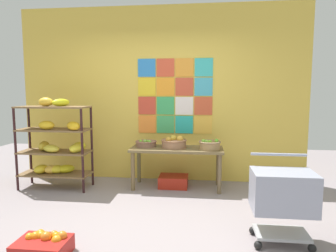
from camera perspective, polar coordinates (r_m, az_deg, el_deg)
ground at (r=3.59m, az=-5.75°, el=-18.13°), size 9.58×9.58×0.00m
back_wall_with_art at (r=5.05m, az=-1.41°, el=6.00°), size 4.79×0.07×2.89m
banana_shelf_unit at (r=4.91m, az=-20.44°, el=-2.78°), size 1.08×0.50×1.41m
display_table at (r=4.66m, az=1.68°, el=-5.22°), size 1.41×0.55×0.63m
fruit_basket_back_right at (r=4.64m, az=1.20°, el=-3.18°), size 0.40×0.40×0.19m
fruit_basket_left at (r=4.53m, az=7.93°, el=-3.53°), size 0.33×0.33×0.16m
fruit_basket_centre at (r=4.75m, az=-4.19°, el=-3.30°), size 0.34×0.34×0.12m
produce_crate_under_table at (r=4.81m, az=1.04°, el=-10.46°), size 0.45×0.35×0.18m
orange_crate_foreground at (r=3.16m, az=-22.59°, el=-20.30°), size 0.47×0.34×0.22m
shopping_cart at (r=3.20m, az=20.98°, el=-12.00°), size 0.59×0.45×0.86m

